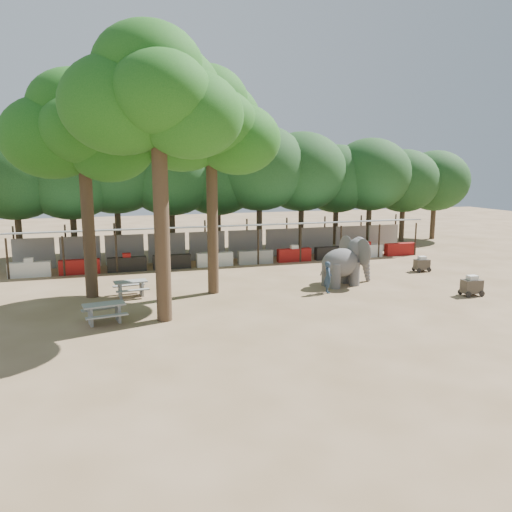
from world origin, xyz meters
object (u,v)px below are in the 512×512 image
object	(u,v)px
picnic_table_far	(131,286)
cart_back	(422,264)
handler	(328,277)
yard_tree_back	(207,123)
cart_front	(472,286)
yard_tree_center	(153,96)
elephant	(347,261)
picnic_table_near	(104,310)
yard_tree_left	(80,129)

from	to	relation	value
picnic_table_far	cart_back	size ratio (longest dim) A/B	1.74
handler	cart_back	size ratio (longest dim) A/B	1.63
yard_tree_back	cart_front	size ratio (longest dim) A/B	10.21
cart_back	cart_front	bearing A→B (deg)	-99.02
handler	yard_tree_center	bearing A→B (deg)	115.84
elephant	picnic_table_near	size ratio (longest dim) A/B	1.86
handler	cart_front	world-z (taller)	handler
yard_tree_center	handler	distance (m)	12.33
picnic_table_near	cart_front	size ratio (longest dim) A/B	1.71
yard_tree_center	picnic_table_far	world-z (taller)	yard_tree_center
yard_tree_center	picnic_table_near	size ratio (longest dim) A/B	6.34
cart_front	yard_tree_center	bearing A→B (deg)	-178.33
yard_tree_back	cart_front	xyz separation A→B (m)	(12.50, -4.63, -8.03)
cart_back	yard_tree_back	bearing A→B (deg)	-172.15
picnic_table_near	cart_back	world-z (taller)	cart_back
yard_tree_left	yard_tree_center	bearing A→B (deg)	-59.04
yard_tree_center	picnic_table_near	world-z (taller)	yard_tree_center
yard_tree_center	picnic_table_near	distance (m)	8.96
cart_front	yard_tree_back	bearing A→B (deg)	163.67
yard_tree_left	yard_tree_back	distance (m)	6.09
elephant	handler	bearing A→B (deg)	-155.03
yard_tree_center	elephant	bearing A→B (deg)	18.01
picnic_table_near	yard_tree_left	bearing A→B (deg)	88.67
handler	picnic_table_near	world-z (taller)	handler
yard_tree_center	picnic_table_near	bearing A→B (deg)	177.18
yard_tree_back	picnic_table_near	xyz separation A→B (m)	(-5.31, -3.89, -7.99)
picnic_table_near	picnic_table_far	bearing A→B (deg)	63.20
yard_tree_back	elephant	bearing A→B (deg)	-4.27
yard_tree_back	handler	bearing A→B (deg)	-18.47
cart_front	cart_back	bearing A→B (deg)	82.26
picnic_table_far	cart_back	xyz separation A→B (m)	(17.72, 0.95, -0.05)
yard_tree_left	yard_tree_center	size ratio (longest dim) A/B	0.92
picnic_table_far	handler	bearing A→B (deg)	-19.39
elephant	cart_front	distance (m)	6.44
cart_back	picnic_table_near	bearing A→B (deg)	-162.22
yard_tree_left	cart_front	bearing A→B (deg)	-16.93
yard_tree_center	elephant	distance (m)	13.63
yard_tree_back	elephant	xyz separation A→B (m)	(7.57, -0.56, -7.23)
yard_tree_center	handler	size ratio (longest dim) A/B	7.32
yard_tree_back	picnic_table_near	bearing A→B (deg)	-143.80
yard_tree_left	cart_back	bearing A→B (deg)	0.67
elephant	picnic_table_near	xyz separation A→B (m)	(-12.88, -3.32, -0.76)
yard_tree_left	picnic_table_far	xyz separation A→B (m)	(2.00, -0.71, -7.68)
handler	cart_back	bearing A→B (deg)	-55.60
elephant	cart_front	size ratio (longest dim) A/B	3.17
elephant	yard_tree_center	bearing A→B (deg)	-174.72
elephant	cart_front	bearing A→B (deg)	-52.23
handler	yard_tree_left	bearing A→B (deg)	88.65
yard_tree_left	cart_back	size ratio (longest dim) A/B	10.90
elephant	cart_back	xyz separation A→B (m)	(6.15, 1.80, -0.84)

